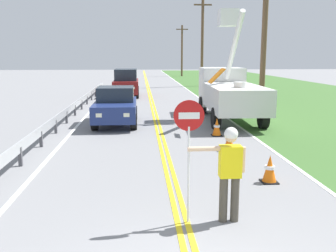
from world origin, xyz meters
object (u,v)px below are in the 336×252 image
Objects in this scene: traffic_cone_lead at (270,169)px; traffic_cone_mid at (229,141)px; utility_bucket_truck at (228,91)px; utility_pole_mid at (202,41)px; stop_sign_paddle at (189,134)px; utility_pole_near at (265,27)px; traffic_cone_tail at (217,127)px; flagger_worker at (229,168)px; oncoming_sedan_nearest at (116,106)px; utility_pole_far at (182,50)px; oncoming_suv_second at (126,83)px.

traffic_cone_mid is (-0.27, 3.17, 0.00)m from traffic_cone_lead.
utility_pole_mid is at bearing 84.36° from utility_bucket_truck.
stop_sign_paddle is 0.27× the size of utility_pole_near.
stop_sign_paddle is 3.33× the size of traffic_cone_mid.
traffic_cone_mid is 1.00× the size of traffic_cone_tail.
stop_sign_paddle is at bearing -137.49° from traffic_cone_lead.
flagger_worker is 10.83m from oncoming_sedan_nearest.
traffic_cone_lead and traffic_cone_tail have the same top height.
utility_pole_near is (5.34, 12.14, 2.77)m from stop_sign_paddle.
traffic_cone_mid is 2.36m from traffic_cone_tail.
utility_pole_far is (0.17, 38.58, -0.52)m from utility_pole_near.
utility_pole_near is at bearing 66.27° from stop_sign_paddle.
utility_pole_near reaches higher than flagger_worker.
utility_bucket_truck is 9.82× the size of traffic_cone_mid.
flagger_worker is 2.71m from traffic_cone_lead.
traffic_cone_mid is at bearing 76.45° from flagger_worker.
traffic_cone_lead is at bearing -97.00° from utility_bucket_truck.
traffic_cone_lead is (-3.03, -10.02, -4.14)m from utility_pole_near.
utility_pole_mid reaches higher than oncoming_sedan_nearest.
oncoming_sedan_nearest is 6.59m from traffic_cone_mid.
flagger_worker is 0.21× the size of utility_pole_mid.
traffic_cone_tail is (-3.35, -24.15, -4.18)m from utility_pole_mid.
traffic_cone_mid is (4.03, -5.19, -0.50)m from oncoming_sedan_nearest.
utility_pole_mid reaches higher than traffic_cone_mid.
stop_sign_paddle is 10.69m from oncoming_sedan_nearest.
utility_pole_far is at bearing 83.80° from stop_sign_paddle.
oncoming_sedan_nearest is at bearing 117.24° from traffic_cone_lead.
oncoming_suv_second is 0.54× the size of utility_pole_near.
utility_pole_mid is (7.40, 9.52, 3.46)m from oncoming_suv_second.
utility_pole_near reaches higher than stop_sign_paddle.
stop_sign_paddle is at bearing -105.45° from traffic_cone_tail.
oncoming_suv_second reaches higher than flagger_worker.
utility_pole_mid is at bearing 81.60° from flagger_worker.
utility_pole_near is 12.27× the size of traffic_cone_lead.
traffic_cone_lead is (4.30, -8.35, -0.50)m from oncoming_sedan_nearest.
flagger_worker is 0.44× the size of oncoming_sedan_nearest.
utility_bucket_truck reaches higher than traffic_cone_lead.
utility_bucket_truck is at bearing 70.91° from traffic_cone_tail.
stop_sign_paddle is at bearing -106.70° from utility_bucket_truck.
stop_sign_paddle reaches higher than oncoming_sedan_nearest.
utility_pole_far is at bearing 89.87° from utility_pole_mid.
utility_bucket_truck is at bearing -95.64° from utility_pole_mid.
oncoming_sedan_nearest is at bearing 127.86° from traffic_cone_mid.
flagger_worker is 1.02m from stop_sign_paddle.
utility_pole_mid is 24.73m from traffic_cone_tail.
traffic_cone_lead is (2.31, 2.12, -1.37)m from stop_sign_paddle.
oncoming_sedan_nearest is 5.88× the size of traffic_cone_mid.
oncoming_sedan_nearest is 22.88m from utility_pole_mid.
traffic_cone_lead is at bearing -87.94° from traffic_cone_tail.
utility_pole_near reaches higher than oncoming_suv_second.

